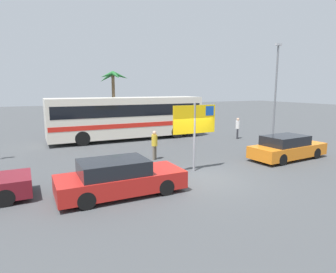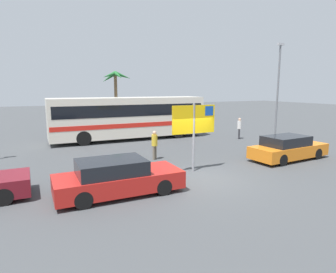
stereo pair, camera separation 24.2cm
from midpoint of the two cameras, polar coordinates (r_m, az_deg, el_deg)
name	(u,v)px [view 2 (the right image)]	position (r m, az deg, el deg)	size (l,w,h in m)	color
ground	(202,179)	(12.57, 7.31, -8.41)	(120.00, 120.00, 0.00)	#424447
bus_front_coach	(129,116)	(22.07, -7.42, 4.07)	(11.58, 2.63, 3.17)	silver
ferry_sign	(195,122)	(13.28, 5.84, 2.87)	(2.20, 0.11, 3.20)	gray
car_red	(117,177)	(10.75, -9.42, -8.02)	(4.61, 1.87, 1.32)	red
car_orange	(288,148)	(17.03, 23.06, -2.13)	(4.71, 2.06, 1.32)	orange
pedestrian_near_sign	(155,143)	(15.61, -2.24, -1.28)	(0.32, 0.32, 1.59)	#706656
pedestrian_crossing_lot	(239,127)	(22.74, 14.26, 1.89)	(0.32, 0.32, 1.62)	#2D2D33
lamp_post_left_side	(278,88)	(23.81, 21.25, 9.05)	(0.56, 0.20, 7.18)	slate
palm_tree_seaside	(115,83)	(30.23, -10.20, 10.49)	(3.21, 3.20, 5.58)	brown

